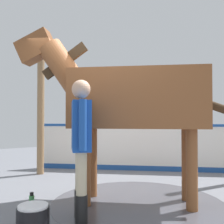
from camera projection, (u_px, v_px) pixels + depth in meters
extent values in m
cube|color=slate|center=(118.00, 199.00, 4.16)|extent=(16.00, 16.00, 0.02)
cylinder|color=#4C4C54|center=(138.00, 202.00, 3.94)|extent=(2.58, 2.58, 0.00)
cube|color=white|center=(142.00, 148.00, 6.36)|extent=(3.36, 3.81, 1.06)
cube|color=#1E4C99|center=(142.00, 125.00, 6.37)|extent=(3.38, 3.83, 0.06)
cube|color=#1E4C99|center=(142.00, 168.00, 6.35)|extent=(3.36, 3.82, 0.12)
cylinder|color=olive|center=(41.00, 109.00, 6.00)|extent=(0.16, 0.16, 2.95)
cube|color=brown|center=(138.00, 99.00, 3.97)|extent=(1.94, 2.04, 0.85)
cylinder|color=brown|center=(85.00, 167.00, 3.82)|extent=(0.16, 0.16, 1.12)
cylinder|color=brown|center=(92.00, 161.00, 4.29)|extent=(0.16, 0.16, 1.12)
cylinder|color=brown|center=(192.00, 169.00, 3.62)|extent=(0.16, 0.16, 1.12)
cylinder|color=brown|center=(187.00, 164.00, 4.08)|extent=(0.16, 0.16, 1.12)
cylinder|color=brown|center=(65.00, 69.00, 4.14)|extent=(0.83, 0.87, 0.94)
cube|color=#382819|center=(65.00, 61.00, 4.14)|extent=(0.53, 0.59, 0.58)
cube|color=brown|center=(36.00, 47.00, 4.21)|extent=(0.64, 0.67, 0.56)
cylinder|color=#382819|center=(213.00, 106.00, 3.82)|extent=(0.55, 0.60, 0.35)
cylinder|color=black|center=(80.00, 203.00, 3.37)|extent=(0.15, 0.15, 0.35)
cylinder|color=#C6B793|center=(80.00, 169.00, 3.38)|extent=(0.13, 0.13, 0.52)
cylinder|color=black|center=(81.00, 209.00, 3.15)|extent=(0.15, 0.15, 0.35)
cylinder|color=#C6B793|center=(81.00, 173.00, 3.16)|extent=(0.13, 0.13, 0.52)
cube|color=#19479E|center=(81.00, 126.00, 3.28)|extent=(0.55, 0.40, 0.61)
cylinder|color=#19479E|center=(80.00, 124.00, 3.58)|extent=(0.09, 0.09, 0.58)
cylinder|color=#19479E|center=(83.00, 125.00, 2.98)|extent=(0.09, 0.09, 0.58)
sphere|color=tan|center=(81.00, 89.00, 3.29)|extent=(0.23, 0.23, 0.23)
cylinder|color=black|center=(33.00, 220.00, 2.91)|extent=(0.36, 0.36, 0.27)
cylinder|color=white|center=(33.00, 206.00, 2.92)|extent=(0.33, 0.33, 0.03)
cylinder|color=#4CA559|center=(32.00, 203.00, 3.61)|extent=(0.07, 0.07, 0.20)
cylinder|color=black|center=(32.00, 194.00, 3.62)|extent=(0.05, 0.05, 0.04)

